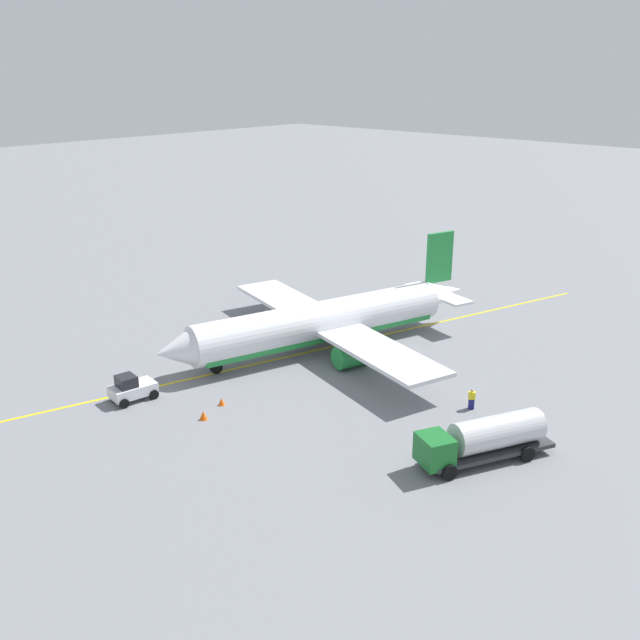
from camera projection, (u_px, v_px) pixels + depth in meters
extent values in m
plane|color=slate|center=(320.00, 349.00, 68.95)|extent=(400.00, 400.00, 0.00)
cylinder|color=white|center=(320.00, 321.00, 67.99)|extent=(25.89, 10.60, 3.76)
cube|color=#238C3D|center=(320.00, 331.00, 68.34)|extent=(24.33, 9.56, 1.05)
cone|color=white|center=(176.00, 351.00, 60.96)|extent=(4.43, 4.45, 3.61)
cone|color=white|center=(443.00, 293.00, 75.25)|extent=(5.70, 4.44, 3.20)
cube|color=#238C3D|center=(440.00, 257.00, 73.59)|extent=(3.18, 1.21, 5.20)
cube|color=white|center=(438.00, 294.00, 74.89)|extent=(4.58, 8.74, 0.24)
cube|color=white|center=(329.00, 324.00, 68.64)|extent=(12.94, 30.98, 0.36)
cylinder|color=#238C3D|center=(352.00, 355.00, 64.48)|extent=(3.65, 2.89, 2.10)
cylinder|color=#238C3D|center=(295.00, 322.00, 72.85)|extent=(3.65, 2.89, 2.10)
cylinder|color=#4C4C51|center=(216.00, 361.00, 63.29)|extent=(0.24, 0.24, 1.20)
cylinder|color=black|center=(216.00, 367.00, 63.49)|extent=(1.17, 0.68, 1.10)
cylinder|color=#4C4C51|center=(353.00, 343.00, 67.46)|extent=(0.24, 0.24, 1.20)
cylinder|color=black|center=(352.00, 349.00, 67.66)|extent=(1.17, 0.68, 1.10)
cylinder|color=#4C4C51|center=(324.00, 327.00, 71.64)|extent=(0.24, 0.24, 1.20)
cylinder|color=black|center=(324.00, 332.00, 71.84)|extent=(1.17, 0.68, 1.10)
cube|color=#2D2D33|center=(488.00, 450.00, 49.55)|extent=(9.61, 6.22, 0.30)
cube|color=#196B28|center=(435.00, 450.00, 47.69)|extent=(2.82, 3.02, 2.00)
cube|color=black|center=(423.00, 447.00, 47.24)|extent=(0.98, 1.88, 0.90)
cylinder|color=silver|center=(497.00, 432.00, 49.33)|extent=(6.99, 4.87, 2.30)
cylinder|color=black|center=(449.00, 472.00, 47.11)|extent=(1.15, 0.78, 1.10)
cylinder|color=black|center=(430.00, 454.00, 49.29)|extent=(1.15, 0.78, 1.10)
cylinder|color=black|center=(527.00, 454.00, 49.33)|extent=(1.15, 0.78, 1.10)
cylinder|color=black|center=(505.00, 438.00, 51.52)|extent=(1.15, 0.78, 1.10)
cube|color=silver|center=(133.00, 390.00, 58.40)|extent=(3.83, 2.46, 0.90)
cube|color=black|center=(126.00, 381.00, 57.80)|extent=(1.60, 1.77, 0.90)
cylinder|color=black|center=(143.00, 386.00, 60.05)|extent=(0.83, 0.40, 0.80)
cylinder|color=black|center=(154.00, 394.00, 58.60)|extent=(0.83, 0.40, 0.80)
cylinder|color=black|center=(113.00, 395.00, 58.50)|extent=(0.83, 0.40, 0.80)
cylinder|color=black|center=(124.00, 403.00, 57.04)|extent=(0.83, 0.40, 0.80)
cube|color=navy|center=(471.00, 404.00, 56.94)|extent=(0.52, 0.54, 0.85)
cube|color=yellow|center=(472.00, 395.00, 56.69)|extent=(0.60, 0.63, 0.60)
sphere|color=tan|center=(472.00, 390.00, 56.55)|extent=(0.24, 0.24, 0.24)
cone|color=#F2590F|center=(221.00, 402.00, 57.59)|extent=(0.55, 0.55, 0.61)
cone|color=#F2590F|center=(203.00, 415.00, 55.23)|extent=(0.63, 0.63, 0.70)
cube|color=yellow|center=(320.00, 349.00, 68.95)|extent=(66.93, 19.03, 0.01)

